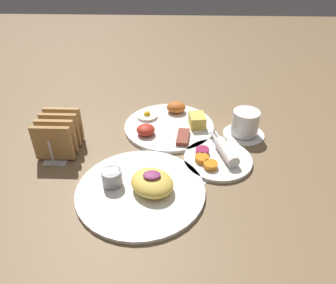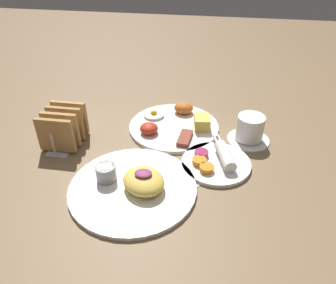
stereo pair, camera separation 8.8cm
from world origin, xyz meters
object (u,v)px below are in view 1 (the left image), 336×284
Objects in this scene: plate_foreground at (142,187)px; toast_rack at (59,135)px; plate_breakfast at (170,124)px; plate_condiments at (218,158)px; coffee_cup at (245,124)px.

toast_rack is at bearing 145.86° from plate_foreground.
plate_condiments is at bearing -51.25° from plate_breakfast.
toast_rack is (-0.24, 0.16, 0.03)m from plate_foreground.
plate_breakfast is 0.21m from plate_condiments.
plate_condiments is 0.64× the size of plate_foreground.
plate_breakfast is 2.24× the size of coffee_cup.
plate_condiments is 0.16m from coffee_cup.
plate_breakfast is 0.22m from coffee_cup.
toast_rack is at bearing -157.06° from plate_breakfast.
coffee_cup reaches higher than plate_condiments.
plate_breakfast is 1.82× the size of toast_rack.
toast_rack is (-0.42, 0.04, 0.04)m from plate_condiments.
plate_breakfast is 0.90× the size of plate_foreground.
plate_condiments is 1.61× the size of coffee_cup.
plate_foreground is 2.50× the size of coffee_cup.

